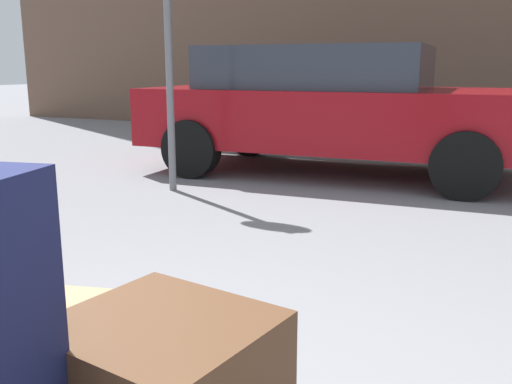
{
  "coord_description": "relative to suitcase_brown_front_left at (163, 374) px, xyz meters",
  "views": [
    {
      "loc": [
        0.97,
        -0.9,
        1.2
      ],
      "look_at": [
        0.0,
        1.2,
        0.69
      ],
      "focal_mm": 39.85,
      "sensor_mm": 36.0,
      "label": 1
    }
  ],
  "objects": [
    {
      "name": "suitcase_brown_front_left",
      "position": [
        0.0,
        0.0,
        0.0
      ],
      "size": [
        0.55,
        0.53,
        0.28
      ],
      "primitive_type": "cube",
      "rotation": [
        0.0,
        0.0,
        -0.17
      ],
      "color": "#51331E",
      "rests_on": "luggage_cart"
    },
    {
      "name": "parked_car",
      "position": [
        -1.19,
        5.2,
        0.28
      ],
      "size": [
        4.38,
        2.08,
        1.42
      ],
      "color": "maroon",
      "rests_on": "ground_plane"
    },
    {
      "name": "suitcase_tan_stacked_top",
      "position": [
        -0.47,
        -0.04,
        -0.03
      ],
      "size": [
        0.65,
        0.55,
        0.22
      ],
      "primitive_type": "cube",
      "rotation": [
        0.0,
        0.0,
        0.25
      ],
      "color": "#9E7F56",
      "rests_on": "luggage_cart"
    },
    {
      "name": "no_parking_sign",
      "position": [
        -2.33,
        3.63,
        1.05
      ],
      "size": [
        0.49,
        0.13,
        2.49
      ],
      "color": "slate",
      "rests_on": "ground_plane"
    }
  ]
}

